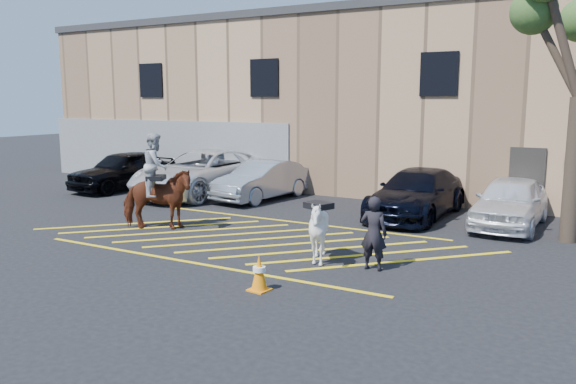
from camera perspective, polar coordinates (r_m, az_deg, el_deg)
The scene contains 12 objects.
ground at distance 15.44m, azimuth -2.99°, elevation -4.64°, with size 90.00×90.00×0.00m, color black.
car_black_suv at distance 24.57m, azimuth -16.35°, elevation 2.16°, with size 1.93×4.79×1.63m, color black.
car_white_pickup at distance 22.39m, azimuth -8.61°, elevation 1.95°, with size 2.93×6.36×1.77m, color silver.
car_silver_sedan at distance 21.20m, azimuth -2.61°, elevation 1.19°, with size 1.53×4.39×1.45m, color #999FA7.
car_blue_suv at distance 18.54m, azimuth 12.96°, elevation -0.13°, with size 2.11×5.18×1.50m, color black.
car_white_suv at distance 17.85m, azimuth 21.64°, elevation -0.93°, with size 1.76×4.38×1.49m, color white.
handler at distance 12.51m, azimuth 8.69°, elevation -4.17°, with size 0.60×0.40×1.66m, color black.
warehouse at distance 25.95m, azimuth 11.17°, elevation 9.00°, with size 32.42×10.20×7.30m.
hatching_zone at distance 15.19m, azimuth -3.59°, elevation -4.85°, with size 12.60×5.12×0.01m.
mounted_bay at distance 16.60m, azimuth -13.20°, elevation 0.09°, with size 2.33×1.82×2.80m.
saddled_white at distance 12.90m, azimuth 3.11°, elevation -3.92°, with size 1.63×1.72×1.52m.
traffic_cone at distance 11.17m, azimuth -2.94°, elevation -8.19°, with size 0.43×0.43×0.73m.
Camera 1 is at (7.91, -12.72, 3.73)m, focal length 35.00 mm.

